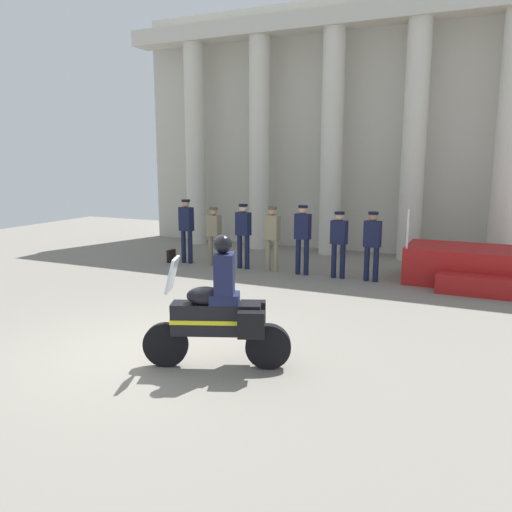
% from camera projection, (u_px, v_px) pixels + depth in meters
% --- Properties ---
extents(ground_plane, '(28.00, 28.00, 0.00)m').
position_uv_depth(ground_plane, '(150.00, 351.00, 7.87)').
color(ground_plane, gray).
extents(colonnade_backdrop, '(13.81, 1.51, 7.68)m').
position_uv_depth(colonnade_backdrop, '(338.00, 121.00, 15.71)').
color(colonnade_backdrop, beige).
rests_on(colonnade_backdrop, ground_plane).
extents(reviewing_stand, '(3.54, 2.16, 1.76)m').
position_uv_depth(reviewing_stand, '(485.00, 268.00, 11.84)').
color(reviewing_stand, '#A51919').
rests_on(reviewing_stand, ground_plane).
extents(officer_in_row_0, '(0.40, 0.27, 1.79)m').
position_uv_depth(officer_in_row_0, '(186.00, 226.00, 14.31)').
color(officer_in_row_0, '#141938').
rests_on(officer_in_row_0, ground_plane).
extents(officer_in_row_1, '(0.40, 0.27, 1.61)m').
position_uv_depth(officer_in_row_1, '(214.00, 231.00, 13.98)').
color(officer_in_row_1, '#7A7056').
rests_on(officer_in_row_1, ground_plane).
extents(officer_in_row_2, '(0.40, 0.27, 1.73)m').
position_uv_depth(officer_in_row_2, '(243.00, 231.00, 13.58)').
color(officer_in_row_2, '#141938').
rests_on(officer_in_row_2, ground_plane).
extents(officer_in_row_3, '(0.40, 0.27, 1.69)m').
position_uv_depth(officer_in_row_3, '(272.00, 234.00, 13.25)').
color(officer_in_row_3, '#847A5B').
rests_on(officer_in_row_3, ground_plane).
extents(officer_in_row_4, '(0.40, 0.27, 1.76)m').
position_uv_depth(officer_in_row_4, '(303.00, 234.00, 12.85)').
color(officer_in_row_4, '#141938').
rests_on(officer_in_row_4, ground_plane).
extents(officer_in_row_5, '(0.40, 0.27, 1.64)m').
position_uv_depth(officer_in_row_5, '(339.00, 239.00, 12.49)').
color(officer_in_row_5, '#141938').
rests_on(officer_in_row_5, ground_plane).
extents(officer_in_row_6, '(0.40, 0.27, 1.67)m').
position_uv_depth(officer_in_row_6, '(372.00, 241.00, 12.16)').
color(officer_in_row_6, '#141938').
rests_on(officer_in_row_6, ground_plane).
extents(motorcycle_with_rider, '(1.98, 1.02, 1.90)m').
position_uv_depth(motorcycle_with_rider, '(221.00, 313.00, 7.11)').
color(motorcycle_with_rider, black).
rests_on(motorcycle_with_rider, ground_plane).
extents(briefcase_on_ground, '(0.10, 0.32, 0.36)m').
position_uv_depth(briefcase_on_ground, '(171.00, 256.00, 14.58)').
color(briefcase_on_ground, black).
rests_on(briefcase_on_ground, ground_plane).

